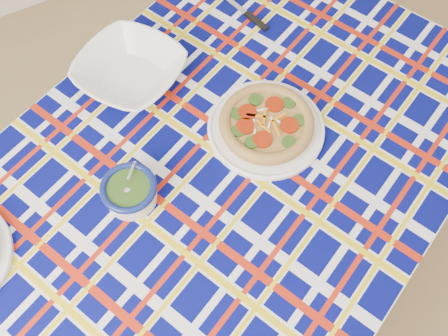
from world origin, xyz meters
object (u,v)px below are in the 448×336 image
main_focaccia_plate (267,123)px  pesto_bowl (130,191)px  dining_table (211,190)px  serving_bowl (130,71)px

main_focaccia_plate → pesto_bowl: 0.40m
dining_table → serving_bowl: serving_bowl is taller
dining_table → serving_bowl: size_ratio=6.75×
dining_table → pesto_bowl: size_ratio=13.97×
main_focaccia_plate → serving_bowl: serving_bowl is taller
pesto_bowl → serving_bowl: 0.38m
dining_table → serving_bowl: 0.41m
main_focaccia_plate → pesto_bowl: size_ratio=2.33×
dining_table → main_focaccia_plate: main_focaccia_plate is taller
main_focaccia_plate → pesto_bowl: (-0.40, -0.02, 0.01)m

